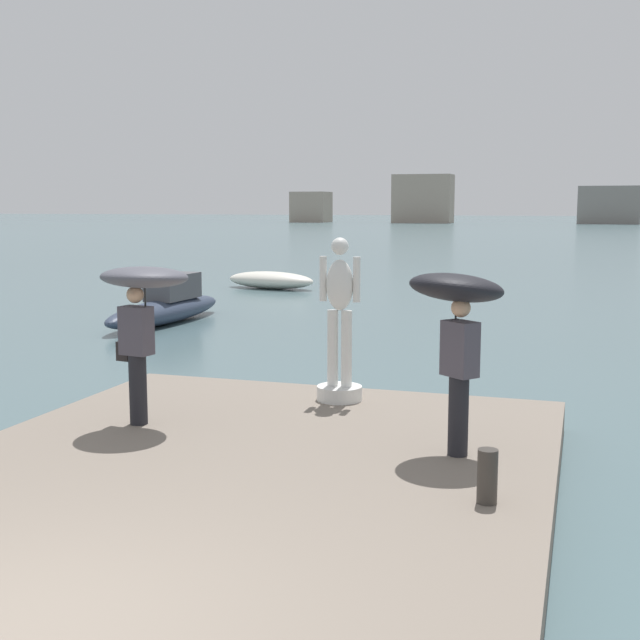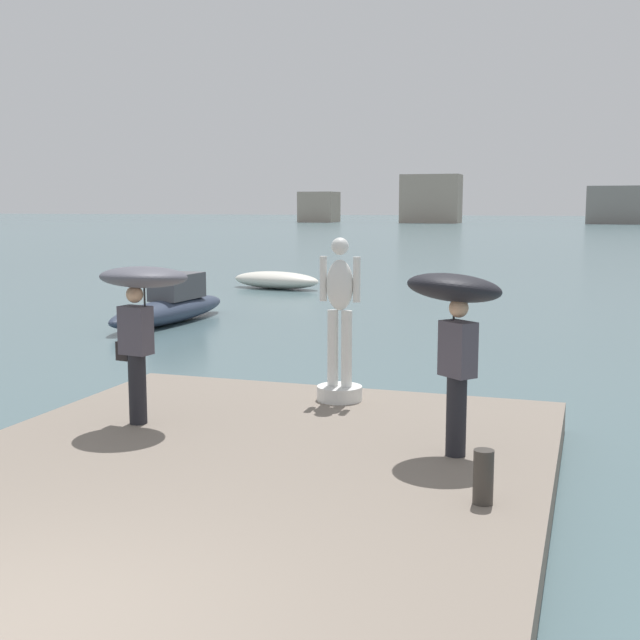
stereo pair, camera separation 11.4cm
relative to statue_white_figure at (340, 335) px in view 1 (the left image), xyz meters
The scene contains 9 objects.
ground_plane 33.17m from the statue_white_figure, 90.38° to the left, with size 400.00×400.00×0.00m, color #4C666B.
pier 4.66m from the statue_white_figure, 92.82° to the right, with size 6.49×10.68×0.40m, color slate.
statue_white_figure is the anchor object (origin of this frame).
onlooker_left 2.84m from the statue_white_figure, 134.54° to the right, with size 1.22×1.23×2.00m.
onlooker_right 2.85m from the statue_white_figure, 46.43° to the right, with size 1.46×1.46×2.04m.
mooring_bollard 4.29m from the statue_white_figure, 55.06° to the right, with size 0.19×0.19×0.51m, color #38332D.
boat_near 19.65m from the statue_white_figure, 113.85° to the left, with size 3.78×1.99×0.64m.
boat_mid 11.36m from the statue_white_figure, 130.13° to the left, with size 1.31×5.39×1.28m.
distant_skyline 132.30m from the statue_white_figure, 87.84° to the left, with size 84.35×9.76×13.21m.
Camera 1 is at (3.41, -4.05, 3.12)m, focal length 46.57 mm.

